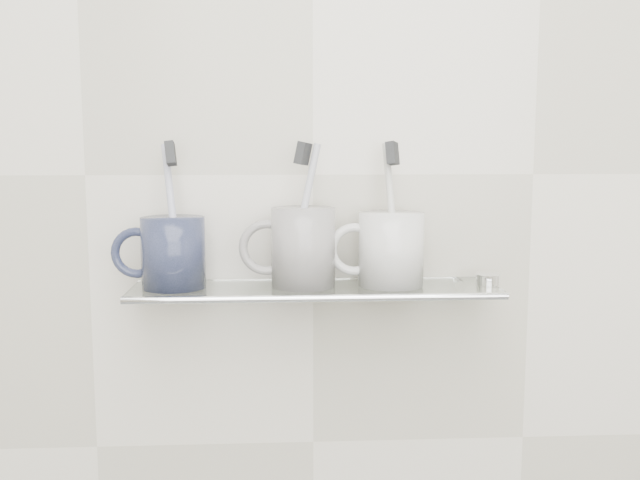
{
  "coord_description": "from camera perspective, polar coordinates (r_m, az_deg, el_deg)",
  "views": [
    {
      "loc": [
        -0.05,
        0.08,
        1.29
      ],
      "look_at": [
        0.01,
        1.04,
        1.16
      ],
      "focal_mm": 40.0,
      "sensor_mm": 36.0,
      "label": 1
    }
  ],
  "objects": [
    {
      "name": "bristles_right",
      "position": [
        0.97,
        5.82,
        6.92
      ],
      "size": [
        0.02,
        0.03,
        0.03
      ],
      "primitive_type": "cube",
      "rotation": [
        -0.14,
        -0.14,
        -0.44
      ],
      "color": "#27282A",
      "rests_on": "toothbrush_right"
    },
    {
      "name": "shelf_glass",
      "position": [
        0.98,
        -0.39,
        -3.98
      ],
      "size": [
        0.5,
        0.12,
        0.01
      ],
      "primitive_type": "cube",
      "color": "silver",
      "rests_on": "wall_back"
    },
    {
      "name": "mug_center_handle",
      "position": [
        0.97,
        -4.28,
        -0.6
      ],
      "size": [
        0.08,
        0.01,
        0.08
      ],
      "primitive_type": "torus",
      "rotation": [
        1.57,
        0.0,
        0.0
      ],
      "color": "white",
      "rests_on": "mug_center"
    },
    {
      "name": "chrome_cap",
      "position": [
        1.02,
        13.3,
        -3.06
      ],
      "size": [
        0.03,
        0.03,
        0.01
      ],
      "primitive_type": "cylinder",
      "color": "silver",
      "rests_on": "shelf_glass"
    },
    {
      "name": "mug_center",
      "position": [
        0.97,
        -1.34,
        -0.58
      ],
      "size": [
        0.09,
        0.09,
        0.11
      ],
      "primitive_type": "cylinder",
      "rotation": [
        0.0,
        0.0,
        -0.09
      ],
      "color": "white",
      "rests_on": "shelf_glass"
    },
    {
      "name": "bracket_right",
      "position": [
        1.06,
        10.98,
        -3.84
      ],
      "size": [
        0.02,
        0.03,
        0.02
      ],
      "primitive_type": "cylinder",
      "rotation": [
        1.57,
        0.0,
        0.0
      ],
      "color": "silver",
      "rests_on": "wall_back"
    },
    {
      "name": "bracket_left",
      "position": [
        1.04,
        -12.22,
        -4.09
      ],
      "size": [
        0.02,
        0.03,
        0.02
      ],
      "primitive_type": "cylinder",
      "rotation": [
        1.57,
        0.0,
        0.0
      ],
      "color": "silver",
      "rests_on": "wall_back"
    },
    {
      "name": "mug_right_handle",
      "position": [
        0.98,
        2.76,
        -0.75
      ],
      "size": [
        0.07,
        0.01,
        0.07
      ],
      "primitive_type": "torus",
      "rotation": [
        1.57,
        0.0,
        0.0
      ],
      "color": "silver",
      "rests_on": "mug_right"
    },
    {
      "name": "mug_right",
      "position": [
        0.98,
        5.71,
        -0.72
      ],
      "size": [
        0.11,
        0.11,
        0.1
      ],
      "primitive_type": "cylinder",
      "rotation": [
        0.0,
        0.0,
        -0.32
      ],
      "color": "silver",
      "rests_on": "shelf_glass"
    },
    {
      "name": "wall_back",
      "position": [
        1.02,
        -0.57,
        5.25
      ],
      "size": [
        2.5,
        0.0,
        2.5
      ],
      "primitive_type": "plane",
      "rotation": [
        1.57,
        0.0,
        0.0
      ],
      "color": "beige",
      "rests_on": "ground"
    },
    {
      "name": "mug_left",
      "position": [
        0.98,
        -11.65,
        -0.99
      ],
      "size": [
        0.1,
        0.1,
        0.1
      ],
      "primitive_type": "cylinder",
      "rotation": [
        0.0,
        0.0,
        0.16
      ],
      "color": "black",
      "rests_on": "shelf_glass"
    },
    {
      "name": "toothbrush_left",
      "position": [
        0.98,
        -11.73,
        2.09
      ],
      "size": [
        0.03,
        0.05,
        0.19
      ],
      "primitive_type": "cylinder",
      "rotation": [
        -0.24,
        -0.1,
        0.06
      ],
      "color": "#A9AACB",
      "rests_on": "mug_left"
    },
    {
      "name": "toothbrush_right",
      "position": [
        0.98,
        5.75,
        2.22
      ],
      "size": [
        0.03,
        0.05,
        0.19
      ],
      "primitive_type": "cylinder",
      "rotation": [
        -0.14,
        -0.14,
        -0.44
      ],
      "color": "beige",
      "rests_on": "mug_right"
    },
    {
      "name": "shelf_rail",
      "position": [
        0.92,
        -0.22,
        -4.68
      ],
      "size": [
        0.5,
        0.01,
        0.01
      ],
      "primitive_type": "cylinder",
      "rotation": [
        0.0,
        1.57,
        0.0
      ],
      "color": "silver",
      "rests_on": "shelf_glass"
    },
    {
      "name": "bristles_left",
      "position": [
        0.97,
        -11.86,
        6.79
      ],
      "size": [
        0.02,
        0.03,
        0.04
      ],
      "primitive_type": "cube",
      "rotation": [
        -0.24,
        -0.1,
        0.06
      ],
      "color": "#27282A",
      "rests_on": "toothbrush_left"
    },
    {
      "name": "bristles_center",
      "position": [
        0.96,
        -1.37,
        6.94
      ],
      "size": [
        0.03,
        0.03,
        0.03
      ],
      "primitive_type": "cube",
      "rotation": [
        -0.09,
        0.19,
        -0.51
      ],
      "color": "#27282A",
      "rests_on": "toothbrush_center"
    },
    {
      "name": "mug_left_handle",
      "position": [
        0.99,
        -14.45,
        -1.0
      ],
      "size": [
        0.07,
        0.01,
        0.07
      ],
      "primitive_type": "torus",
      "rotation": [
        1.57,
        0.0,
        0.0
      ],
      "color": "black",
      "rests_on": "mug_left"
    },
    {
      "name": "toothbrush_center",
      "position": [
        0.97,
        -1.35,
        2.19
      ],
      "size": [
        0.05,
        0.02,
        0.19
      ],
      "primitive_type": "cylinder",
      "rotation": [
        -0.09,
        0.19,
        -0.51
      ],
      "color": "silver",
      "rests_on": "mug_center"
    }
  ]
}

